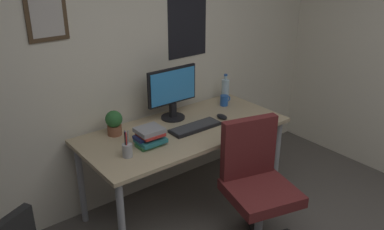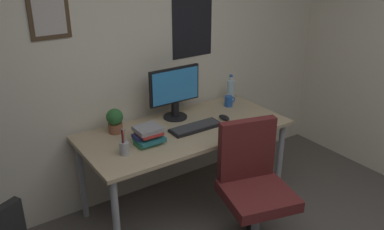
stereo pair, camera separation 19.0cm
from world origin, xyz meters
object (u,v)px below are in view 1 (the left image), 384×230
water_bottle (225,89)px  office_chair (256,179)px  potted_plant (114,122)px  monitor (172,91)px  keyboard (195,127)px  computer_mouse (222,117)px  coffee_mug_near (224,100)px  book_stack_left (150,136)px  pen_cup (127,150)px

water_bottle → office_chair: bearing=-120.0°
office_chair → potted_plant: office_chair is taller
monitor → keyboard: bearing=-86.6°
computer_mouse → potted_plant: size_ratio=0.56×
office_chair → potted_plant: 1.14m
office_chair → water_bottle: 1.12m
potted_plant → coffee_mug_near: bearing=-3.4°
water_bottle → book_stack_left: 1.10m
office_chair → book_stack_left: office_chair is taller
keyboard → water_bottle: size_ratio=1.70×
office_chair → book_stack_left: 0.82m
keyboard → coffee_mug_near: (0.52, 0.23, 0.03)m
water_bottle → potted_plant: water_bottle is taller
monitor → computer_mouse: 0.47m
office_chair → pen_cup: (-0.72, 0.54, 0.25)m
potted_plant → computer_mouse: bearing=-18.0°
office_chair → monitor: monitor is taller
potted_plant → book_stack_left: potted_plant is taller
office_chair → coffee_mug_near: (0.45, 0.84, 0.24)m
water_bottle → potted_plant: bearing=-178.6°
monitor → coffee_mug_near: bearing=-5.2°
monitor → keyboard: (0.02, -0.28, -0.23)m
computer_mouse → water_bottle: (0.31, 0.31, 0.09)m
office_chair → water_bottle: water_bottle is taller
keyboard → water_bottle: 0.70m
water_bottle → coffee_mug_near: 0.14m
monitor → pen_cup: monitor is taller
keyboard → coffee_mug_near: size_ratio=3.92×
office_chair → monitor: bearing=95.7°
water_bottle → pen_cup: water_bottle is taller
computer_mouse → water_bottle: water_bottle is taller
pen_cup → computer_mouse: bearing=5.5°
coffee_mug_near → potted_plant: (-1.07, 0.06, 0.06)m
office_chair → keyboard: 0.65m
coffee_mug_near → book_stack_left: (-0.95, -0.25, 0.02)m
monitor → book_stack_left: bearing=-144.4°
water_bottle → coffee_mug_near: size_ratio=2.30×
potted_plant → book_stack_left: bearing=-68.7°
office_chair → potted_plant: size_ratio=4.87×
monitor → water_bottle: size_ratio=1.82×
coffee_mug_near → pen_cup: pen_cup is taller
potted_plant → pen_cup: (-0.10, -0.37, -0.05)m
potted_plant → book_stack_left: 0.34m
computer_mouse → pen_cup: 0.96m
monitor → potted_plant: 0.55m
computer_mouse → keyboard: bearing=-176.4°
water_bottle → book_stack_left: bearing=-162.0°
office_chair → water_bottle: size_ratio=3.76×
computer_mouse → water_bottle: bearing=44.4°
computer_mouse → coffee_mug_near: 0.31m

